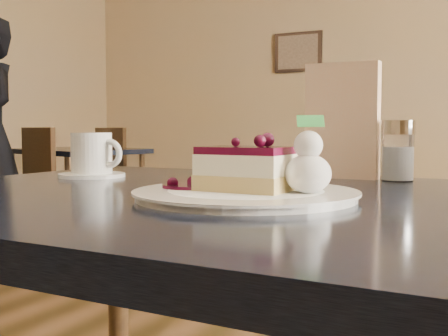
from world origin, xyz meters
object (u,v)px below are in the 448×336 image
at_px(main_table, 261,249).
at_px(dessert_plate, 246,195).
at_px(coffee_set, 93,157).
at_px(cheesecake_slice, 246,169).
at_px(bg_table_far_left, 79,229).

xyz_separation_m(main_table, dessert_plate, (-0.00, -0.05, 0.09)).
height_order(dessert_plate, coffee_set, coffee_set).
relative_size(main_table, dessert_plate, 4.09).
relative_size(cheesecake_slice, coffee_set, 0.88).
relative_size(dessert_plate, cheesecake_slice, 2.44).
height_order(main_table, coffee_set, coffee_set).
relative_size(main_table, coffee_set, 8.79).
distance_m(dessert_plate, bg_table_far_left, 4.14).
distance_m(coffee_set, bg_table_far_left, 3.70).
height_order(cheesecake_slice, coffee_set, coffee_set).
relative_size(dessert_plate, coffee_set, 2.15).
bearing_deg(main_table, cheesecake_slice, -90.00).
xyz_separation_m(dessert_plate, cheesecake_slice, (-0.00, 0.00, 0.04)).
bearing_deg(main_table, dessert_plate, -90.00).
bearing_deg(main_table, bg_table_far_left, 136.85).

